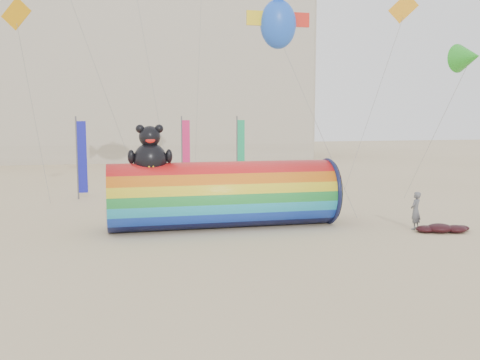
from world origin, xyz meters
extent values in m
plane|color=#CCB58C|center=(0.00, 0.00, 0.00)|extent=(160.00, 160.00, 0.00)
cube|color=#B7AD99|center=(-12.00, 46.00, 10.00)|extent=(60.00, 15.00, 20.00)
cube|color=#28303D|center=(-12.00, 38.44, 10.50)|extent=(59.50, 0.12, 17.00)
cylinder|color=red|center=(0.02, 2.94, 1.55)|extent=(10.65, 3.10, 3.10)
torus|color=#0F1438|center=(5.24, 2.94, 1.55)|extent=(0.21, 3.26, 3.26)
cylinder|color=black|center=(5.36, 2.94, 1.55)|extent=(0.05, 3.07, 3.07)
ellipsoid|color=black|center=(-3.35, 2.94, 3.24)|extent=(1.52, 1.36, 1.60)
ellipsoid|color=yellow|center=(-3.35, 2.45, 3.15)|extent=(0.78, 0.34, 0.68)
sphere|color=black|center=(-3.35, 2.94, 4.30)|extent=(0.98, 0.98, 0.98)
sphere|color=black|center=(-3.77, 2.94, 4.66)|extent=(0.39, 0.39, 0.39)
sphere|color=black|center=(-2.92, 2.94, 4.66)|extent=(0.39, 0.39, 0.39)
ellipsoid|color=red|center=(-3.35, 2.54, 4.17)|extent=(0.43, 0.16, 0.27)
ellipsoid|color=black|center=(-4.19, 2.85, 3.42)|extent=(0.32, 0.32, 0.64)
ellipsoid|color=black|center=(-2.50, 2.85, 3.42)|extent=(0.32, 0.32, 0.64)
imported|color=#56585E|center=(8.59, 0.43, 0.88)|extent=(0.77, 0.71, 1.76)
ellipsoid|color=#380A10|center=(9.31, -0.42, 0.20)|extent=(1.17, 0.99, 0.41)
ellipsoid|color=#380A10|center=(10.01, -0.62, 0.17)|extent=(0.99, 0.84, 0.34)
ellipsoid|color=#380A10|center=(8.71, -0.27, 0.16)|extent=(0.91, 0.77, 0.32)
ellipsoid|color=#380A10|center=(9.61, -0.02, 0.14)|extent=(0.78, 0.66, 0.27)
ellipsoid|color=#380A10|center=(10.51, -0.32, 0.13)|extent=(0.73, 0.62, 0.25)
cylinder|color=#59595E|center=(-7.27, 13.27, 2.60)|extent=(0.10, 0.10, 5.20)
cube|color=#1619A9|center=(-6.96, 13.27, 2.65)|extent=(0.56, 0.06, 4.50)
cylinder|color=#59595E|center=(-0.21, 17.50, 2.60)|extent=(0.10, 0.10, 5.20)
cube|color=#D71E5D|center=(0.10, 17.50, 2.65)|extent=(0.56, 0.06, 4.50)
cylinder|color=#59595E|center=(4.07, 18.17, 2.60)|extent=(0.10, 0.10, 5.20)
cube|color=#18A063|center=(4.38, 18.17, 2.65)|extent=(0.56, 0.06, 4.50)
ellipsoid|color=blue|center=(2.63, 2.90, 9.45)|extent=(1.69, 1.32, 2.26)
cube|color=orange|center=(-9.33, 6.53, 10.08)|extent=(0.91, 0.06, 1.27)
cube|color=#FFA41A|center=(10.78, 6.09, 11.13)|extent=(0.97, 0.06, 1.36)
cone|color=green|center=(13.32, 3.76, 8.29)|extent=(1.53, 1.53, 1.38)
camera|label=1|loc=(-4.74, -21.47, 5.27)|focal=40.00mm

